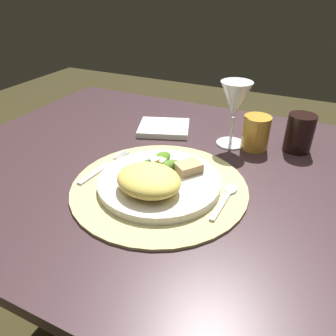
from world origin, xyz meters
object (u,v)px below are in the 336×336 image
dinner_plate (158,181)px  napkin (164,128)px  fork (102,168)px  wine_glass (235,102)px  dark_tumbler (299,133)px  dining_table (176,226)px  amber_tumbler (256,133)px  spoon (228,195)px

dinner_plate → napkin: (-0.11, 0.27, -0.01)m
fork → wine_glass: bearing=49.2°
wine_glass → dark_tumbler: bearing=13.8°
dining_table → amber_tumbler: 0.32m
spoon → wine_glass: (-0.06, 0.24, 0.11)m
dining_table → spoon: bearing=-25.5°
dining_table → dark_tumbler: dark_tumbler is taller
dining_table → dark_tumbler: (0.24, 0.21, 0.23)m
wine_glass → fork: bearing=-130.8°
fork → spoon: 0.29m
amber_tumbler → dark_tumbler: dark_tumbler is taller
dinner_plate → fork: 0.14m
dark_tumbler → amber_tumbler: bearing=-160.1°
fork → napkin: size_ratio=1.19×
spoon → napkin: 0.35m
spoon → dining_table: bearing=154.5°
dining_table → wine_glass: wine_glass is taller
dining_table → wine_glass: 0.35m
amber_tumbler → napkin: bearing=-179.8°
dark_tumbler → napkin: bearing=-174.1°
dining_table → fork: fork is taller
dinner_plate → spoon: (0.14, 0.02, -0.01)m
dinner_plate → dark_tumbler: size_ratio=2.69×
wine_glass → dark_tumbler: (0.16, 0.04, -0.07)m
amber_tumbler → dark_tumbler: 0.11m
dining_table → fork: (-0.15, -0.09, 0.19)m
wine_glass → dark_tumbler: wine_glass is taller
dining_table → dinner_plate: size_ratio=4.52×
spoon → napkin: size_ratio=0.95×
wine_glass → dinner_plate: bearing=-107.3°
spoon → dark_tumbler: (0.10, 0.28, 0.04)m
napkin → fork: bearing=-96.0°
fork → amber_tumbler: (0.29, 0.26, 0.03)m
dining_table → amber_tumbler: bearing=51.4°
spoon → amber_tumbler: 0.24m
amber_tumbler → dinner_plate: bearing=-118.3°
dining_table → dinner_plate: bearing=-92.3°
dinner_plate → fork: dinner_plate is taller
dining_table → dark_tumbler: bearing=41.4°
fork → spoon: size_ratio=1.25×
spoon → amber_tumbler: amber_tumbler is taller
napkin → dark_tumbler: bearing=5.9°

